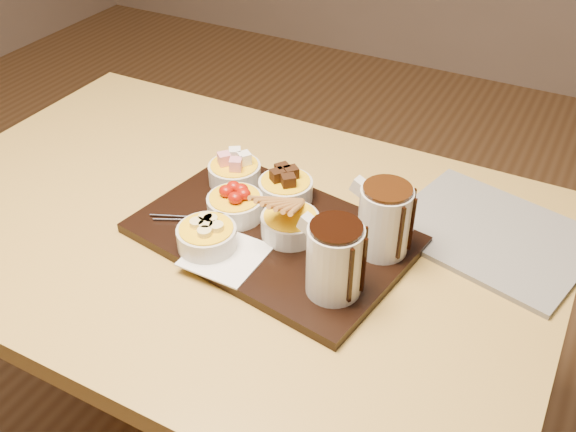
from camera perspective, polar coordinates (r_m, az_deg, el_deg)
The scene contains 12 objects.
dining_table at distance 1.23m, azimuth -5.77°, elevation -3.97°, with size 1.20×0.80×0.75m.
serving_board at distance 1.12m, azimuth -1.36°, elevation -1.66°, with size 0.46×0.30×0.02m, color black.
napkin at distance 1.06m, azimuth -5.56°, elevation -3.50°, with size 0.12×0.12×0.00m, color white.
bowl_marshmallows at distance 1.22m, azimuth -4.76°, elevation 3.76°, with size 0.10×0.10×0.04m, color beige.
bowl_cake at distance 1.18m, azimuth -0.22°, elevation 2.33°, with size 0.10×0.10×0.04m, color beige.
bowl_strawberries at distance 1.14m, azimuth -4.72°, elevation 0.83°, with size 0.10×0.10×0.04m, color beige.
bowl_biscotti at distance 1.09m, azimuth 0.18°, elevation -0.84°, with size 0.10×0.10×0.04m, color beige.
bowl_bananas at distance 1.07m, azimuth -7.22°, elevation -1.94°, with size 0.10×0.10×0.04m, color beige.
pitcher_dark_chocolate at distance 0.96m, azimuth 4.15°, elevation -3.97°, with size 0.09×0.09×0.12m, color silver.
pitcher_milk_chocolate at distance 1.05m, azimuth 8.55°, elevation -0.42°, with size 0.09×0.09×0.12m, color silver.
fondue_skewers at distance 1.14m, azimuth -5.88°, elevation -0.21°, with size 0.26×0.03×0.01m, color silver, non-canonical shape.
newspaper at distance 1.18m, azimuth 17.64°, elevation -1.52°, with size 0.32×0.26×0.01m, color beige.
Camera 1 is at (0.54, -0.76, 1.45)m, focal length 40.00 mm.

